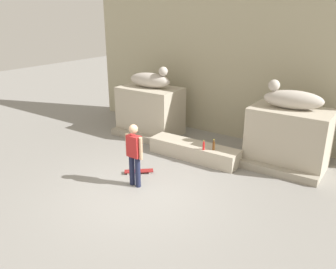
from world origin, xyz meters
TOP-DOWN VIEW (x-y plane):
  - ground_plane at (0.00, 0.00)m, footprint 40.00×40.00m
  - facade_wall at (0.00, 5.30)m, footprint 11.69×0.60m
  - pedestal_left at (-2.48, 3.65)m, footprint 2.18×1.38m
  - pedestal_right at (2.48, 3.65)m, footprint 2.18×1.38m
  - statue_reclining_left at (-2.45, 3.65)m, footprint 1.64×0.69m
  - statue_reclining_right at (2.45, 3.64)m, footprint 1.67×0.83m
  - ledge_block at (0.00, 2.55)m, footprint 2.87×0.70m
  - skater at (-0.37, 0.17)m, footprint 0.54×0.23m
  - skateboard at (-0.74, 0.78)m, footprint 0.74×0.67m
  - bottle_red at (0.47, 2.29)m, footprint 0.06×0.06m
  - bottle_brown at (0.72, 2.44)m, footprint 0.07×0.07m
  - stair_step at (0.00, 2.94)m, footprint 7.15×0.50m

SIDE VIEW (x-z plane):
  - ground_plane at x=0.00m, z-range 0.00..0.00m
  - skateboard at x=-0.74m, z-range 0.02..0.10m
  - stair_step at x=0.00m, z-range 0.00..0.22m
  - ledge_block at x=0.00m, z-range 0.00..0.48m
  - bottle_red at x=0.47m, z-range 0.45..0.74m
  - bottle_brown at x=0.72m, z-range 0.45..0.77m
  - pedestal_left at x=-2.48m, z-range 0.00..1.72m
  - pedestal_right at x=2.48m, z-range 0.00..1.72m
  - skater at x=-0.37m, z-range 0.09..1.76m
  - statue_reclining_left at x=-2.45m, z-range 1.61..2.39m
  - statue_reclining_right at x=2.45m, z-range 1.61..2.39m
  - facade_wall at x=0.00m, z-range 0.00..5.16m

